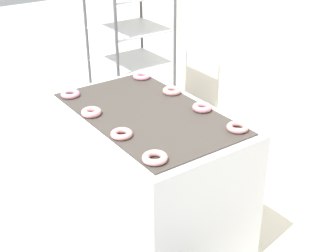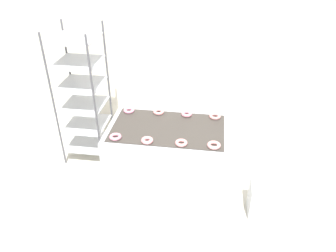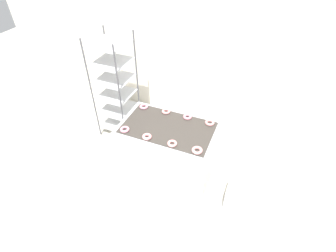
{
  "view_description": "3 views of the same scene",
  "coord_description": "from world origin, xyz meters",
  "px_view_note": "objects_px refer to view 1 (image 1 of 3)",
  "views": [
    {
      "loc": [
        2.08,
        -0.72,
        2.05
      ],
      "look_at": [
        0.0,
        0.78,
        0.73
      ],
      "focal_mm": 50.0,
      "sensor_mm": 36.0,
      "label": 1
    },
    {
      "loc": [
        0.41,
        -2.19,
        2.65
      ],
      "look_at": [
        0.0,
        0.63,
        0.88
      ],
      "focal_mm": 35.0,
      "sensor_mm": 36.0,
      "label": 2
    },
    {
      "loc": [
        0.98,
        -1.74,
        3.02
      ],
      "look_at": [
        0.0,
        0.63,
        0.88
      ],
      "focal_mm": 28.0,
      "sensor_mm": 36.0,
      "label": 3
    }
  ],
  "objects_px": {
    "donut_near_midright": "(121,134)",
    "donut_far_right": "(238,127)",
    "baking_rack_cart": "(131,46)",
    "donut_near_left": "(70,94)",
    "donut_near_right": "(155,158)",
    "donut_far_midleft": "(172,91)",
    "fryer_machine": "(149,174)",
    "donut_near_midleft": "(91,112)",
    "donut_far_midright": "(202,107)",
    "donut_far_left": "(142,76)"
  },
  "relations": [
    {
      "from": "donut_near_midright",
      "to": "donut_far_right",
      "type": "distance_m",
      "value": 0.63
    },
    {
      "from": "baking_rack_cart",
      "to": "donut_near_midleft",
      "type": "relative_size",
      "value": 14.55
    },
    {
      "from": "donut_near_left",
      "to": "donut_far_right",
      "type": "relative_size",
      "value": 0.98
    },
    {
      "from": "donut_far_midleft",
      "to": "donut_far_left",
      "type": "bearing_deg",
      "value": -177.41
    },
    {
      "from": "baking_rack_cart",
      "to": "donut_far_left",
      "type": "xyz_separation_m",
      "value": [
        0.66,
        -0.32,
        0.01
      ]
    },
    {
      "from": "donut_near_midleft",
      "to": "donut_near_right",
      "type": "height_order",
      "value": "donut_near_midleft"
    },
    {
      "from": "donut_near_right",
      "to": "donut_far_left",
      "type": "distance_m",
      "value": 1.1
    },
    {
      "from": "fryer_machine",
      "to": "donut_near_right",
      "type": "xyz_separation_m",
      "value": [
        0.48,
        -0.27,
        0.45
      ]
    },
    {
      "from": "baking_rack_cart",
      "to": "donut_far_midleft",
      "type": "relative_size",
      "value": 14.33
    },
    {
      "from": "donut_near_right",
      "to": "donut_far_right",
      "type": "relative_size",
      "value": 1.04
    },
    {
      "from": "donut_far_midright",
      "to": "fryer_machine",
      "type": "bearing_deg",
      "value": -120.55
    },
    {
      "from": "fryer_machine",
      "to": "donut_far_midright",
      "type": "height_order",
      "value": "donut_far_midright"
    },
    {
      "from": "baking_rack_cart",
      "to": "donut_near_right",
      "type": "xyz_separation_m",
      "value": [
        1.62,
        -0.86,
        0.02
      ]
    },
    {
      "from": "baking_rack_cart",
      "to": "donut_near_midleft",
      "type": "xyz_separation_m",
      "value": [
        0.98,
        -0.88,
        0.02
      ]
    },
    {
      "from": "donut_far_midleft",
      "to": "donut_near_midright",
      "type": "bearing_deg",
      "value": -60.75
    },
    {
      "from": "donut_near_left",
      "to": "donut_near_midleft",
      "type": "bearing_deg",
      "value": -3.2
    },
    {
      "from": "donut_near_midleft",
      "to": "donut_far_left",
      "type": "relative_size",
      "value": 0.98
    },
    {
      "from": "donut_near_midleft",
      "to": "donut_far_midright",
      "type": "height_order",
      "value": "same"
    },
    {
      "from": "donut_near_midright",
      "to": "donut_near_left",
      "type": "bearing_deg",
      "value": 179.12
    },
    {
      "from": "donut_far_left",
      "to": "donut_near_right",
      "type": "bearing_deg",
      "value": -29.6
    },
    {
      "from": "donut_near_left",
      "to": "donut_far_midleft",
      "type": "distance_m",
      "value": 0.65
    },
    {
      "from": "fryer_machine",
      "to": "donut_near_midleft",
      "type": "distance_m",
      "value": 0.56
    },
    {
      "from": "donut_near_midright",
      "to": "donut_near_right",
      "type": "height_order",
      "value": "donut_near_right"
    },
    {
      "from": "fryer_machine",
      "to": "donut_far_right",
      "type": "relative_size",
      "value": 10.2
    },
    {
      "from": "fryer_machine",
      "to": "baking_rack_cart",
      "type": "relative_size",
      "value": 0.73
    },
    {
      "from": "baking_rack_cart",
      "to": "donut_far_right",
      "type": "xyz_separation_m",
      "value": [
        1.62,
        -0.32,
        0.01
      ]
    },
    {
      "from": "donut_far_midleft",
      "to": "fryer_machine",
      "type": "bearing_deg",
      "value": -62.84
    },
    {
      "from": "fryer_machine",
      "to": "donut_far_midleft",
      "type": "xyz_separation_m",
      "value": [
        -0.15,
        0.29,
        0.45
      ]
    },
    {
      "from": "donut_near_right",
      "to": "donut_far_midleft",
      "type": "bearing_deg",
      "value": 138.13
    },
    {
      "from": "fryer_machine",
      "to": "donut_far_right",
      "type": "bearing_deg",
      "value": 30.33
    },
    {
      "from": "donut_near_right",
      "to": "donut_far_midright",
      "type": "distance_m",
      "value": 0.63
    },
    {
      "from": "donut_near_midleft",
      "to": "baking_rack_cart",
      "type": "bearing_deg",
      "value": 138.27
    },
    {
      "from": "donut_far_midright",
      "to": "donut_far_left",
      "type": "bearing_deg",
      "value": -179.19
    },
    {
      "from": "donut_near_midleft",
      "to": "donut_near_right",
      "type": "relative_size",
      "value": 0.92
    },
    {
      "from": "donut_near_midleft",
      "to": "donut_far_midright",
      "type": "xyz_separation_m",
      "value": [
        0.33,
        0.56,
        -0.0
      ]
    },
    {
      "from": "donut_far_midright",
      "to": "donut_far_right",
      "type": "bearing_deg",
      "value": -0.67
    },
    {
      "from": "baking_rack_cart",
      "to": "donut_far_midright",
      "type": "distance_m",
      "value": 1.35
    },
    {
      "from": "donut_near_left",
      "to": "donut_far_right",
      "type": "distance_m",
      "value": 1.1
    },
    {
      "from": "donut_near_right",
      "to": "donut_far_midleft",
      "type": "xyz_separation_m",
      "value": [
        -0.62,
        0.56,
        -0.0
      ]
    },
    {
      "from": "baking_rack_cart",
      "to": "donut_near_left",
      "type": "relative_size",
      "value": 14.2
    },
    {
      "from": "fryer_machine",
      "to": "donut_far_midright",
      "type": "bearing_deg",
      "value": 59.45
    },
    {
      "from": "donut_near_right",
      "to": "baking_rack_cart",
      "type": "bearing_deg",
      "value": 151.92
    },
    {
      "from": "donut_near_midright",
      "to": "donut_far_midright",
      "type": "distance_m",
      "value": 0.56
    },
    {
      "from": "donut_near_midleft",
      "to": "donut_near_right",
      "type": "xyz_separation_m",
      "value": [
        0.64,
        0.01,
        -0.0
      ]
    },
    {
      "from": "donut_near_midright",
      "to": "donut_far_midright",
      "type": "relative_size",
      "value": 1.0
    },
    {
      "from": "fryer_machine",
      "to": "donut_near_midleft",
      "type": "relative_size",
      "value": 10.68
    },
    {
      "from": "donut_far_left",
      "to": "donut_far_midright",
      "type": "distance_m",
      "value": 0.65
    },
    {
      "from": "fryer_machine",
      "to": "donut_far_midleft",
      "type": "distance_m",
      "value": 0.55
    },
    {
      "from": "fryer_machine",
      "to": "donut_far_right",
      "type": "height_order",
      "value": "donut_far_right"
    },
    {
      "from": "donut_far_right",
      "to": "donut_near_left",
      "type": "bearing_deg",
      "value": -150.39
    }
  ]
}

